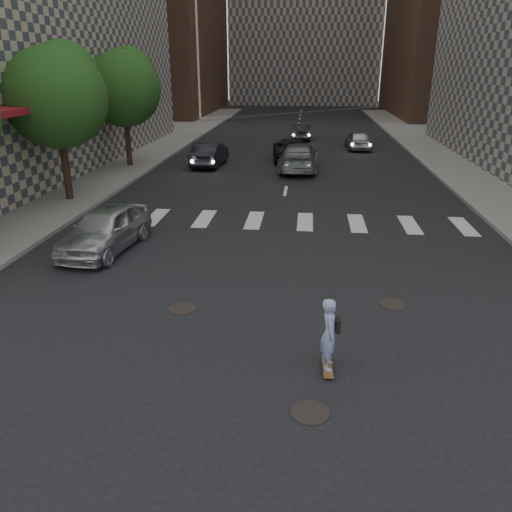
{
  "coord_description": "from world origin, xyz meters",
  "views": [
    {
      "loc": [
        0.98,
        -9.77,
        5.74
      ],
      "look_at": [
        -0.19,
        1.71,
        1.3
      ],
      "focal_mm": 35.0,
      "sensor_mm": 36.0,
      "label": 1
    }
  ],
  "objects_px": {
    "tree_c": "(125,85)",
    "traffic_car_a": "(210,154)",
    "silver_sedan": "(105,229)",
    "skateboarder": "(330,334)",
    "traffic_car_d": "(358,140)",
    "traffic_car_e": "(302,131)",
    "tree_b": "(58,93)",
    "traffic_car_b": "(299,157)",
    "traffic_car_c": "(291,149)"
  },
  "relations": [
    {
      "from": "traffic_car_b",
      "to": "silver_sedan",
      "type": "bearing_deg",
      "value": 67.89
    },
    {
      "from": "silver_sedan",
      "to": "traffic_car_c",
      "type": "xyz_separation_m",
      "value": [
        5.46,
        17.38,
        -0.05
      ]
    },
    {
      "from": "silver_sedan",
      "to": "traffic_car_a",
      "type": "height_order",
      "value": "silver_sedan"
    },
    {
      "from": "traffic_car_d",
      "to": "silver_sedan",
      "type": "bearing_deg",
      "value": 63.25
    },
    {
      "from": "tree_b",
      "to": "skateboarder",
      "type": "xyz_separation_m",
      "value": [
        11.0,
        -12.27,
        -3.82
      ]
    },
    {
      "from": "tree_c",
      "to": "traffic_car_c",
      "type": "distance_m",
      "value": 10.77
    },
    {
      "from": "traffic_car_d",
      "to": "traffic_car_a",
      "type": "bearing_deg",
      "value": 35.66
    },
    {
      "from": "traffic_car_b",
      "to": "traffic_car_c",
      "type": "height_order",
      "value": "traffic_car_b"
    },
    {
      "from": "traffic_car_c",
      "to": "traffic_car_e",
      "type": "height_order",
      "value": "traffic_car_c"
    },
    {
      "from": "skateboarder",
      "to": "traffic_car_c",
      "type": "distance_m",
      "value": 23.74
    },
    {
      "from": "tree_b",
      "to": "traffic_car_c",
      "type": "relative_size",
      "value": 1.36
    },
    {
      "from": "tree_b",
      "to": "traffic_car_a",
      "type": "height_order",
      "value": "tree_b"
    },
    {
      "from": "traffic_car_d",
      "to": "skateboarder",
      "type": "bearing_deg",
      "value": 81.59
    },
    {
      "from": "tree_c",
      "to": "traffic_car_e",
      "type": "distance_m",
      "value": 16.73
    },
    {
      "from": "traffic_car_e",
      "to": "tree_b",
      "type": "bearing_deg",
      "value": 63.81
    },
    {
      "from": "traffic_car_a",
      "to": "tree_b",
      "type": "bearing_deg",
      "value": 65.25
    },
    {
      "from": "tree_c",
      "to": "traffic_car_a",
      "type": "height_order",
      "value": "tree_c"
    },
    {
      "from": "traffic_car_c",
      "to": "tree_c",
      "type": "bearing_deg",
      "value": 14.92
    },
    {
      "from": "traffic_car_a",
      "to": "traffic_car_b",
      "type": "bearing_deg",
      "value": 173.78
    },
    {
      "from": "silver_sedan",
      "to": "traffic_car_a",
      "type": "distance_m",
      "value": 14.84
    },
    {
      "from": "traffic_car_a",
      "to": "traffic_car_b",
      "type": "height_order",
      "value": "traffic_car_b"
    },
    {
      "from": "silver_sedan",
      "to": "traffic_car_a",
      "type": "relative_size",
      "value": 0.99
    },
    {
      "from": "tree_c",
      "to": "traffic_car_c",
      "type": "bearing_deg",
      "value": 19.95
    },
    {
      "from": "skateboarder",
      "to": "silver_sedan",
      "type": "bearing_deg",
      "value": 136.12
    },
    {
      "from": "tree_c",
      "to": "traffic_car_e",
      "type": "relative_size",
      "value": 1.68
    },
    {
      "from": "skateboarder",
      "to": "traffic_car_d",
      "type": "xyz_separation_m",
      "value": [
        3.07,
        28.52,
        -0.15
      ]
    },
    {
      "from": "tree_b",
      "to": "traffic_car_e",
      "type": "xyz_separation_m",
      "value": [
        9.93,
        20.86,
        -4.0
      ]
    },
    {
      "from": "skateboarder",
      "to": "traffic_car_a",
      "type": "bearing_deg",
      "value": 104.81
    },
    {
      "from": "skateboarder",
      "to": "traffic_car_e",
      "type": "xyz_separation_m",
      "value": [
        -1.08,
        33.13,
        -0.18
      ]
    },
    {
      "from": "tree_c",
      "to": "skateboarder",
      "type": "bearing_deg",
      "value": -61.51
    },
    {
      "from": "skateboarder",
      "to": "tree_b",
      "type": "bearing_deg",
      "value": 129.83
    },
    {
      "from": "traffic_car_b",
      "to": "traffic_car_c",
      "type": "relative_size",
      "value": 1.1
    },
    {
      "from": "traffic_car_a",
      "to": "traffic_car_d",
      "type": "relative_size",
      "value": 1.07
    },
    {
      "from": "tree_b",
      "to": "tree_c",
      "type": "bearing_deg",
      "value": 90.0
    },
    {
      "from": "tree_c",
      "to": "tree_b",
      "type": "bearing_deg",
      "value": -90.0
    },
    {
      "from": "skateboarder",
      "to": "traffic_car_d",
      "type": "bearing_deg",
      "value": 81.8
    },
    {
      "from": "tree_b",
      "to": "silver_sedan",
      "type": "relative_size",
      "value": 1.56
    },
    {
      "from": "tree_c",
      "to": "silver_sedan",
      "type": "distance_m",
      "value": 15.03
    },
    {
      "from": "skateboarder",
      "to": "silver_sedan",
      "type": "height_order",
      "value": "skateboarder"
    },
    {
      "from": "tree_b",
      "to": "traffic_car_c",
      "type": "distance_m",
      "value": 15.32
    },
    {
      "from": "tree_c",
      "to": "traffic_car_a",
      "type": "relative_size",
      "value": 1.54
    },
    {
      "from": "traffic_car_e",
      "to": "traffic_car_a",
      "type": "bearing_deg",
      "value": 65.31
    },
    {
      "from": "traffic_car_a",
      "to": "traffic_car_b",
      "type": "relative_size",
      "value": 0.8
    },
    {
      "from": "silver_sedan",
      "to": "traffic_car_d",
      "type": "distance_m",
      "value": 24.41
    },
    {
      "from": "traffic_car_c",
      "to": "tree_b",
      "type": "bearing_deg",
      "value": 45.47
    },
    {
      "from": "traffic_car_b",
      "to": "traffic_car_e",
      "type": "xyz_separation_m",
      "value": [
        -0.03,
        12.84,
        -0.13
      ]
    },
    {
      "from": "traffic_car_b",
      "to": "traffic_car_e",
      "type": "height_order",
      "value": "traffic_car_b"
    },
    {
      "from": "silver_sedan",
      "to": "traffic_car_d",
      "type": "xyz_separation_m",
      "value": [
        10.12,
        22.21,
        -0.04
      ]
    },
    {
      "from": "tree_b",
      "to": "traffic_car_b",
      "type": "bearing_deg",
      "value": 38.88
    },
    {
      "from": "traffic_car_b",
      "to": "traffic_car_d",
      "type": "height_order",
      "value": "traffic_car_b"
    }
  ]
}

